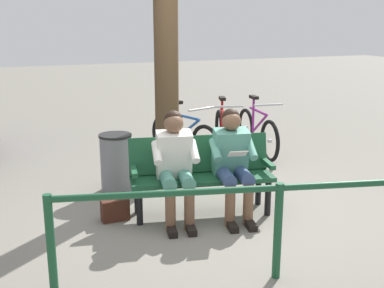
{
  "coord_description": "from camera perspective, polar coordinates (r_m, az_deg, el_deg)",
  "views": [
    {
      "loc": [
        2.28,
        4.65,
        2.13
      ],
      "look_at": [
        0.22,
        -0.32,
        0.75
      ],
      "focal_mm": 44.85,
      "sensor_mm": 36.0,
      "label": 1
    }
  ],
  "objects": [
    {
      "name": "ground_plane",
      "position": [
        5.6,
        3.4,
        -7.98
      ],
      "size": [
        40.0,
        40.0,
        0.0
      ],
      "primitive_type": "plane",
      "color": "slate"
    },
    {
      "name": "bench",
      "position": [
        5.43,
        1.06,
        -3.01
      ],
      "size": [
        1.66,
        0.8,
        0.87
      ],
      "rotation": [
        0.0,
        0.0,
        -0.21
      ],
      "color": "#194C2D",
      "rests_on": "ground"
    },
    {
      "name": "person_reading",
      "position": [
        5.3,
        4.86,
        -1.7
      ],
      "size": [
        0.54,
        0.82,
        1.2
      ],
      "rotation": [
        0.0,
        0.0,
        -0.21
      ],
      "color": "#4C8C7A",
      "rests_on": "ground"
    },
    {
      "name": "person_companion",
      "position": [
        5.17,
        -2.0,
        -2.07
      ],
      "size": [
        0.54,
        0.82,
        1.2
      ],
      "rotation": [
        0.0,
        0.0,
        -0.21
      ],
      "color": "white",
      "rests_on": "ground"
    },
    {
      "name": "handbag",
      "position": [
        5.38,
        -9.13,
        -7.74
      ],
      "size": [
        0.3,
        0.15,
        0.24
      ],
      "primitive_type": "cube",
      "rotation": [
        0.0,
        0.0,
        0.02
      ],
      "color": "#3F1E14",
      "rests_on": "ground"
    },
    {
      "name": "tree_trunk",
      "position": [
        6.44,
        -3.12,
        13.06
      ],
      "size": [
        0.32,
        0.32,
        3.96
      ],
      "primitive_type": "cylinder",
      "color": "#4C3823",
      "rests_on": "ground"
    },
    {
      "name": "litter_bin",
      "position": [
        6.22,
        -9.01,
        -2.19
      ],
      "size": [
        0.42,
        0.42,
        0.75
      ],
      "color": "slate",
      "rests_on": "ground"
    },
    {
      "name": "bicycle_orange",
      "position": [
        7.96,
        7.74,
        1.43
      ],
      "size": [
        0.48,
        1.67,
        0.94
      ],
      "rotation": [
        0.0,
        0.0,
        1.44
      ],
      "color": "black",
      "rests_on": "ground"
    },
    {
      "name": "bicycle_red",
      "position": [
        7.77,
        3.75,
        1.21
      ],
      "size": [
        0.64,
        1.62,
        0.94
      ],
      "rotation": [
        0.0,
        0.0,
        1.26
      ],
      "color": "black",
      "rests_on": "ground"
    },
    {
      "name": "bicycle_green",
      "position": [
        7.46,
        -0.96,
        0.68
      ],
      "size": [
        0.63,
        1.62,
        0.94
      ],
      "rotation": [
        0.0,
        0.0,
        1.87
      ],
      "color": "black",
      "rests_on": "ground"
    },
    {
      "name": "railing_fence",
      "position": [
        4.06,
        10.28,
        -7.81
      ],
      "size": [
        3.64,
        0.98,
        0.85
      ],
      "rotation": [
        0.0,
        0.0,
        -0.25
      ],
      "color": "#194C2D",
      "rests_on": "ground"
    }
  ]
}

